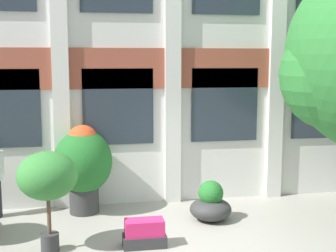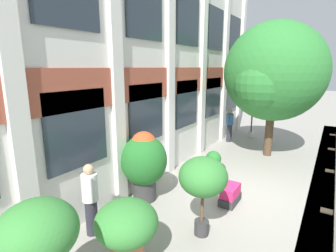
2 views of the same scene
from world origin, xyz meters
name	(u,v)px [view 1 (image 1 of 2)]	position (x,y,z in m)	size (l,w,h in m)	color
ground_plane	(200,246)	(0.00, 0.00, 0.00)	(80.00, 80.00, 0.00)	#9E998E
apartment_facade	(171,21)	(0.00, 2.98, 4.17)	(15.18, 0.64, 8.39)	silver
potted_plant_wide_bowl	(211,204)	(0.55, 1.32, 0.33)	(0.87, 0.87, 0.83)	#333333
potted_plant_terracotta_small	(48,178)	(-2.61, 0.25, 1.30)	(1.03, 1.03, 1.76)	#333333
potted_plant_stone_basin	(83,162)	(-2.03, 2.25, 1.12)	(1.24, 1.24, 1.92)	#333333
potted_plant_square_trough	(144,234)	(-0.97, 0.18, 0.23)	(0.77, 0.39, 0.49)	#333333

